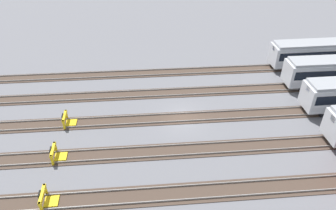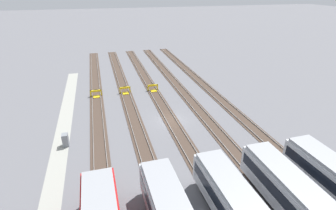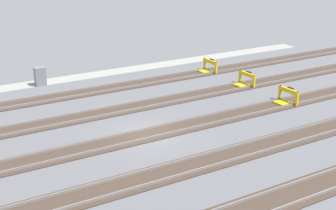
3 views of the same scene
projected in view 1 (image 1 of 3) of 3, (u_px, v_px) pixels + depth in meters
name	position (u px, v px, depth m)	size (l,w,h in m)	color
ground_plane	(182.00, 118.00, 35.39)	(400.00, 400.00, 0.00)	slate
rail_track_nearest	(197.00, 192.00, 26.87)	(90.00, 2.23, 0.21)	#47382D
rail_track_near_inner	(189.00, 150.00, 31.12)	(90.00, 2.23, 0.21)	#47382D
rail_track_middle	(182.00, 118.00, 35.37)	(90.00, 2.24, 0.21)	#47382D
rail_track_far_inner	(177.00, 92.00, 39.61)	(90.00, 2.23, 0.21)	#47382D
rail_track_farthest	(173.00, 72.00, 43.86)	(90.00, 2.23, 0.21)	#47382D
subway_car_front_row_right_inner	(336.00, 52.00, 44.30)	(18.05, 3.20, 3.70)	silver
bumper_stop_nearest_track	(47.00, 199.00, 25.76)	(1.36, 2.01, 1.22)	gold
bumper_stop_near_inner_track	(57.00, 154.00, 29.99)	(1.36, 2.01, 1.22)	gold
bumper_stop_middle_track	(68.00, 120.00, 34.24)	(1.36, 2.00, 1.22)	gold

